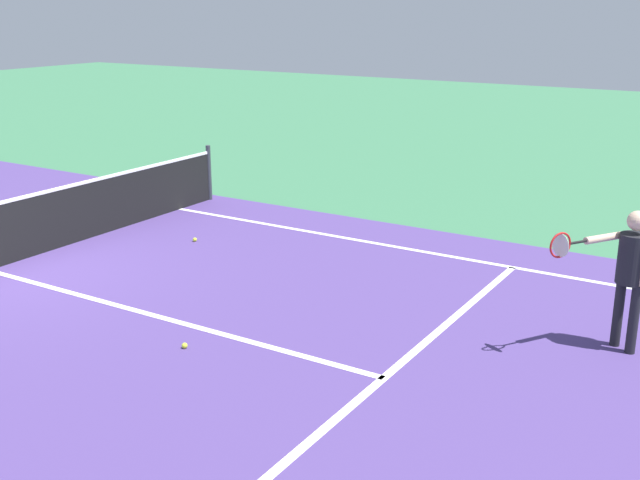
% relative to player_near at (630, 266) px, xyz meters
% --- Properties ---
extents(line_sideline_right, '(0.10, 11.89, 0.01)m').
position_rel_player_near_xyz_m(line_sideline_right, '(2.10, 2.37, -0.98)').
color(line_sideline_right, white).
rests_on(line_sideline_right, ground_plane).
extents(line_service_near, '(8.22, 0.10, 0.01)m').
position_rel_player_near_xyz_m(line_service_near, '(-2.01, 1.92, -0.98)').
color(line_service_near, white).
rests_on(line_service_near, ground_plane).
extents(line_center_service, '(0.10, 6.40, 0.01)m').
position_rel_player_near_xyz_m(line_center_service, '(-2.01, 5.12, -0.98)').
color(line_center_service, white).
rests_on(line_center_service, ground_plane).
extents(player_near, '(0.94, 0.91, 1.59)m').
position_rel_player_near_xyz_m(player_near, '(0.00, 0.00, 0.00)').
color(player_near, black).
rests_on(player_near, ground_plane).
extents(tennis_ball_near_net, '(0.07, 0.07, 0.07)m').
position_rel_player_near_xyz_m(tennis_ball_near_net, '(0.65, 6.71, -0.95)').
color(tennis_ball_near_net, '#CCE033').
rests_on(tennis_ball_near_net, ground_plane).
extents(tennis_ball_mid_court, '(0.07, 0.07, 0.07)m').
position_rel_player_near_xyz_m(tennis_ball_mid_court, '(-2.53, 4.14, -0.95)').
color(tennis_ball_mid_court, '#CCE033').
rests_on(tennis_ball_mid_court, ground_plane).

